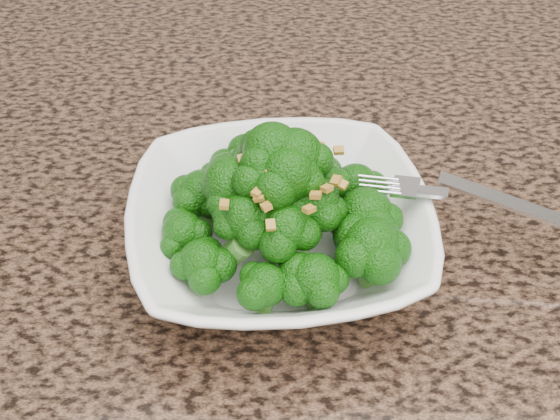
# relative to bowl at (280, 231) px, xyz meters

# --- Properties ---
(granite_counter) EXTENTS (1.64, 1.04, 0.03)m
(granite_counter) POSITION_rel_bowl_xyz_m (0.11, 0.03, -0.04)
(granite_counter) COLOR brown
(granite_counter) RESTS_ON cabinet
(bowl) EXTENTS (0.26, 0.26, 0.06)m
(bowl) POSITION_rel_bowl_xyz_m (0.00, 0.00, 0.00)
(bowl) COLOR white
(bowl) RESTS_ON granite_counter
(broccoli_pile) EXTENTS (0.20, 0.20, 0.07)m
(broccoli_pile) POSITION_rel_bowl_xyz_m (0.00, 0.00, 0.07)
(broccoli_pile) COLOR #13590A
(broccoli_pile) RESTS_ON bowl
(garlic_topping) EXTENTS (0.12, 0.12, 0.01)m
(garlic_topping) POSITION_rel_bowl_xyz_m (0.00, 0.00, 0.11)
(garlic_topping) COLOR #BB892D
(garlic_topping) RESTS_ON broccoli_pile
(fork) EXTENTS (0.20, 0.09, 0.01)m
(fork) POSITION_rel_bowl_xyz_m (0.12, 0.01, 0.03)
(fork) COLOR silver
(fork) RESTS_ON bowl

